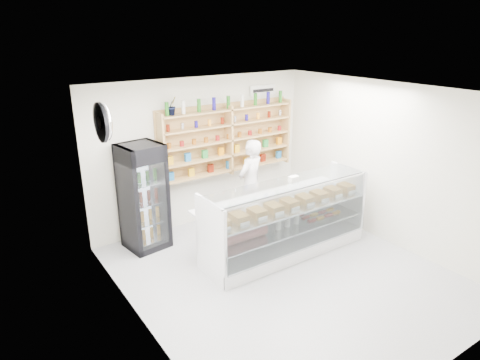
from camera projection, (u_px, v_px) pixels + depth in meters
room at (287, 190)px, 6.18m from camera, size 5.00×5.00×5.00m
display_counter at (284, 233)px, 7.20m from camera, size 2.93×0.87×1.28m
shop_worker at (250, 184)px, 8.04m from camera, size 0.72×0.58×1.70m
drinks_cooler at (143, 197)px, 7.22m from camera, size 0.75×0.73×1.84m
wall_shelving at (229, 140)px, 8.21m from camera, size 2.84×0.28×1.33m
potted_plant at (172, 106)px, 7.34m from camera, size 0.22×0.20×0.32m
security_mirror at (104, 122)px, 5.62m from camera, size 0.15×0.50×0.50m
wall_sign at (263, 90)px, 8.50m from camera, size 0.62×0.03×0.20m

